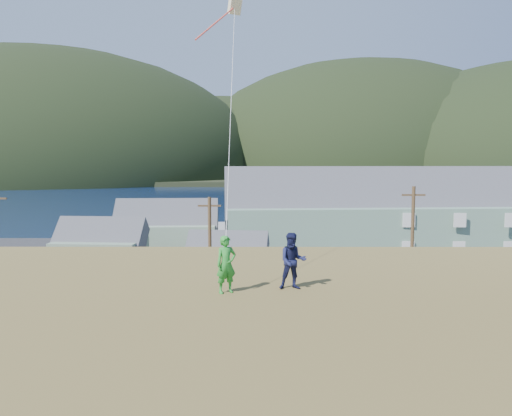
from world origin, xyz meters
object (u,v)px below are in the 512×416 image
at_px(wharf, 197,231).
at_px(shed_white, 227,260).
at_px(shed_palegreen_far, 167,229).
at_px(kite_flyer_green, 226,264).
at_px(shed_palegreen_near, 100,246).
at_px(lodge, 386,217).
at_px(kite_flyer_navy, 293,261).

bearing_deg(wharf, shed_white, -78.19).
xyz_separation_m(wharf, shed_palegreen_far, (-1.31, -16.79, 2.52)).
distance_m(shed_white, kite_flyer_green, 30.02).
height_order(shed_palegreen_near, shed_palegreen_far, shed_palegreen_far).
xyz_separation_m(wharf, shed_white, (6.32, -30.24, 1.71)).
bearing_deg(wharf, shed_palegreen_far, -94.47).
bearing_deg(wharf, kite_flyer_green, -82.25).
relative_size(lodge, shed_white, 4.68).
height_order(shed_white, kite_flyer_green, kite_flyer_green).
height_order(shed_palegreen_far, kite_flyer_navy, kite_flyer_navy).
height_order(lodge, kite_flyer_green, lodge).
relative_size(wharf, kite_flyer_navy, 16.68).
bearing_deg(lodge, kite_flyer_green, -114.00).
xyz_separation_m(shed_white, kite_flyer_green, (1.79, -29.40, 5.80)).
bearing_deg(shed_palegreen_near, shed_palegreen_far, 61.16).
height_order(shed_palegreen_near, kite_flyer_navy, kite_flyer_navy).
bearing_deg(shed_palegreen_near, shed_white, -19.62).
bearing_deg(kite_flyer_navy, kite_flyer_green, -170.52).
bearing_deg(shed_palegreen_far, kite_flyer_green, -80.57).
bearing_deg(kite_flyer_navy, shed_palegreen_far, 101.76).
relative_size(shed_palegreen_far, kite_flyer_navy, 7.62).
distance_m(shed_white, shed_palegreen_far, 15.48).
xyz_separation_m(lodge, shed_palegreen_far, (-24.12, 2.45, -1.72)).
distance_m(wharf, shed_white, 30.94).
relative_size(lodge, kite_flyer_green, 22.93).
bearing_deg(kite_flyer_green, shed_palegreen_far, 74.80).
relative_size(wharf, shed_white, 3.45).
bearing_deg(lodge, kite_flyer_navy, -111.88).
distance_m(wharf, kite_flyer_navy, 60.53).
height_order(shed_palegreen_far, kite_flyer_green, kite_flyer_green).
xyz_separation_m(wharf, shed_palegreen_near, (-6.40, -24.61, 1.93)).
height_order(wharf, shed_palegreen_far, shed_palegreen_far).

